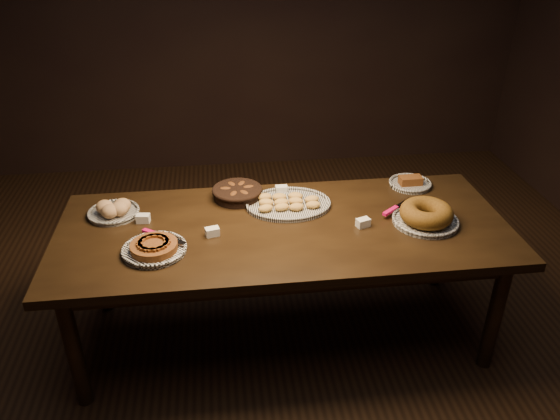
{
  "coord_description": "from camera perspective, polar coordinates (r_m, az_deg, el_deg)",
  "views": [
    {
      "loc": [
        -0.32,
        -2.47,
        2.24
      ],
      "look_at": [
        -0.01,
        0.05,
        0.82
      ],
      "focal_mm": 35.0,
      "sensor_mm": 36.0,
      "label": 1
    }
  ],
  "objects": [
    {
      "name": "bread_roll_plate",
      "position": [
        3.12,
        -16.97,
        -0.0
      ],
      "size": [
        0.28,
        0.28,
        0.09
      ],
      "rotation": [
        0.0,
        0.0,
        -0.38
      ],
      "color": "white",
      "rests_on": "buffet_table"
    },
    {
      "name": "loaf_plate",
      "position": [
        3.41,
        13.45,
        2.78
      ],
      "size": [
        0.26,
        0.26,
        0.06
      ],
      "rotation": [
        0.0,
        0.0,
        0.03
      ],
      "color": "black",
      "rests_on": "buffet_table"
    },
    {
      "name": "croissant_basket",
      "position": [
        3.17,
        -4.48,
        1.9
      ],
      "size": [
        0.35,
        0.35,
        0.07
      ],
      "rotation": [
        0.0,
        0.0,
        0.36
      ],
      "color": "black",
      "rests_on": "buffet_table"
    },
    {
      "name": "ground",
      "position": [
        3.35,
        0.36,
        -12.74
      ],
      "size": [
        5.0,
        5.0,
        0.0
      ],
      "primitive_type": "plane",
      "color": "black",
      "rests_on": "ground"
    },
    {
      "name": "apple_tart_plate",
      "position": [
        2.75,
        -13.01,
        -3.86
      ],
      "size": [
        0.32,
        0.34,
        0.06
      ],
      "rotation": [
        0.0,
        0.0,
        0.41
      ],
      "color": "white",
      "rests_on": "buffet_table"
    },
    {
      "name": "tent_cards",
      "position": [
        2.97,
        0.8,
        -0.44
      ],
      "size": [
        1.65,
        0.49,
        0.04
      ],
      "color": "white",
      "rests_on": "buffet_table"
    },
    {
      "name": "buffet_table",
      "position": [
        2.94,
        0.4,
        -2.9
      ],
      "size": [
        2.4,
        1.0,
        0.75
      ],
      "color": "black",
      "rests_on": "ground"
    },
    {
      "name": "bundt_cake_plate",
      "position": [
        3.01,
        14.99,
        -0.53
      ],
      "size": [
        0.4,
        0.42,
        0.11
      ],
      "rotation": [
        0.0,
        0.0,
        0.33
      ],
      "color": "black",
      "rests_on": "buffet_table"
    },
    {
      "name": "madeleine_platter",
      "position": [
        3.08,
        0.81,
        0.7
      ],
      "size": [
        0.48,
        0.39,
        0.05
      ],
      "rotation": [
        0.0,
        0.0,
        -0.0
      ],
      "color": "black",
      "rests_on": "buffet_table"
    }
  ]
}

